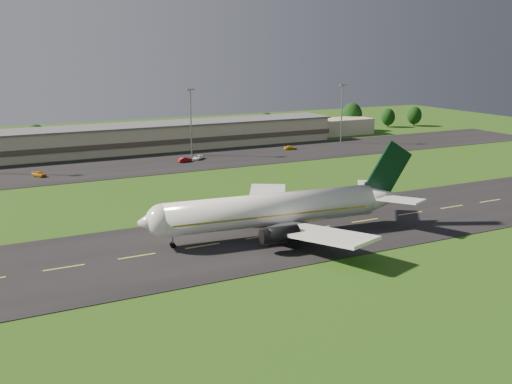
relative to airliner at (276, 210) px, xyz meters
name	(u,v)px	position (x,y,z in m)	size (l,w,h in m)	color
ground	(316,229)	(8.31, 0.08, -4.66)	(360.00, 360.00, 0.00)	#264D13
taxiway	(316,228)	(8.31, 0.08, -4.61)	(220.00, 30.00, 0.10)	black
apron	(185,161)	(8.31, 72.08, -4.61)	(260.00, 30.00, 0.10)	black
airliner	(276,210)	(0.00, 0.00, 0.00)	(51.26, 41.99, 15.57)	white
terminal	(179,135)	(14.71, 96.26, -0.67)	(145.00, 16.00, 8.40)	#C0B393
light_mast_centre	(191,114)	(13.31, 80.08, 8.08)	(2.40, 1.20, 20.35)	gray
light_mast_east	(342,106)	(68.31, 80.08, 8.08)	(2.40, 1.20, 20.35)	gray
tree_line	(243,125)	(42.90, 106.05, 0.25)	(192.76, 9.61, 11.07)	black
service_vehicle_a	(39,174)	(-32.31, 68.37, -3.85)	(1.69, 4.20, 1.43)	#C6850B
service_vehicle_b	(185,160)	(7.74, 70.64, -3.87)	(1.45, 4.17, 1.37)	maroon
service_vehicle_c	(198,157)	(12.64, 72.65, -3.96)	(2.01, 4.36, 1.21)	white
service_vehicle_d	(290,148)	(45.66, 75.67, -3.96)	(1.68, 4.14, 1.20)	#EAAF0D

